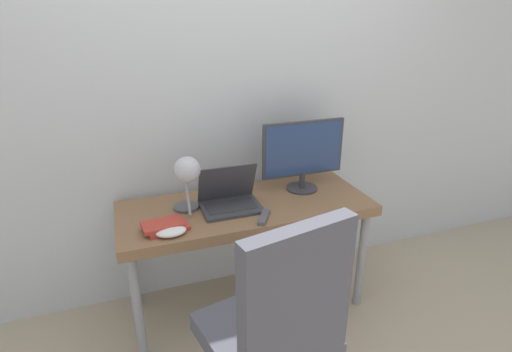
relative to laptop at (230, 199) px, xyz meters
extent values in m
plane|color=tan|center=(0.10, -0.29, -0.77)|extent=(12.00, 12.00, 0.00)
cube|color=silver|center=(0.10, 0.36, 0.53)|extent=(8.00, 0.05, 2.60)
cube|color=brown|center=(0.10, 0.01, -0.08)|extent=(1.46, 0.58, 0.06)
cylinder|color=gray|center=(-0.57, -0.23, -0.44)|extent=(0.05, 0.05, 0.66)
cylinder|color=gray|center=(0.77, -0.23, -0.44)|extent=(0.05, 0.05, 0.66)
cylinder|color=gray|center=(-0.57, 0.24, -0.44)|extent=(0.05, 0.05, 0.66)
cylinder|color=gray|center=(0.77, 0.24, -0.44)|extent=(0.05, 0.05, 0.66)
cube|color=#38383D|center=(0.00, -0.03, -0.04)|extent=(0.33, 0.25, 0.02)
cube|color=#2D2D33|center=(0.00, -0.03, -0.03)|extent=(0.28, 0.15, 0.00)
cube|color=#38383D|center=(0.00, 0.05, 0.08)|extent=(0.33, 0.10, 0.23)
cube|color=silver|center=(0.00, 0.05, 0.08)|extent=(0.30, 0.09, 0.20)
cylinder|color=#333338|center=(0.50, 0.09, -0.04)|extent=(0.20, 0.20, 0.01)
cylinder|color=#333338|center=(0.50, 0.09, 0.01)|extent=(0.04, 0.04, 0.10)
cube|color=#333338|center=(0.50, 0.10, 0.22)|extent=(0.53, 0.02, 0.34)
cube|color=navy|center=(0.50, 0.09, 0.22)|extent=(0.50, 0.00, 0.32)
cylinder|color=#4C4C51|center=(-0.24, 0.07, -0.04)|extent=(0.14, 0.14, 0.02)
cylinder|color=#99999E|center=(-0.24, 0.01, 0.10)|extent=(0.02, 0.14, 0.27)
sphere|color=#B2B2B7|center=(-0.24, -0.05, 0.23)|extent=(0.14, 0.14, 0.14)
cube|color=#4C4C56|center=(-0.07, -0.74, -0.32)|extent=(0.57, 0.59, 0.09)
cube|color=#4C4C56|center=(-0.02, -0.95, 0.03)|extent=(0.46, 0.16, 0.59)
cube|color=#B2382D|center=(-0.37, -0.14, -0.04)|extent=(0.23, 0.17, 0.02)
cube|color=#B2382D|center=(-0.40, -0.14, -0.02)|extent=(0.21, 0.15, 0.02)
cube|color=#4C4C51|center=(0.13, -0.20, -0.04)|extent=(0.12, 0.16, 0.02)
ellipsoid|color=white|center=(-0.36, -0.20, -0.03)|extent=(0.15, 0.11, 0.04)
camera|label=1|loc=(-0.55, -1.98, 0.97)|focal=28.00mm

